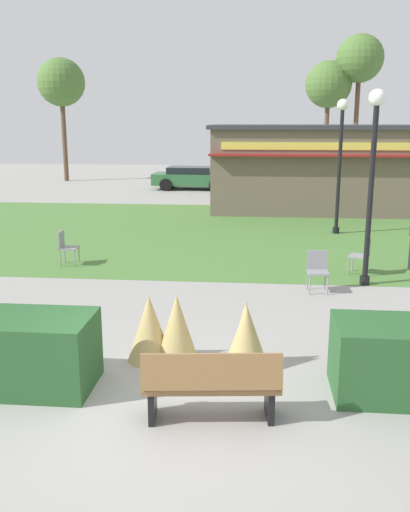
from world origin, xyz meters
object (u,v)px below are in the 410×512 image
Objects in this scene: lamppost_mid at (373,165)px; parked_car_center_slot at (288,178)px; tree_right_bg at (61,83)px; cafe_chair_west at (363,253)px; cafe_chair_east at (317,268)px; lamppost_far at (340,151)px; food_kiosk at (315,168)px; tree_left_bg at (328,85)px; cafe_chair_center at (66,245)px; parked_car_west_slot at (192,177)px; park_bench at (211,385)px; tree_center_bg at (360,60)px.

parked_car_center_slot is at bearing 92.89° from lamppost_mid.
tree_right_bg is (-13.26, 3.60, 5.10)m from parked_car_center_slot.
tree_right_bg is at bearing 125.05° from cafe_chair_west.
cafe_chair_east is at bearing -129.46° from cafe_chair_west.
lamppost_far reaches higher than cafe_chair_east.
cafe_chair_east is at bearing -94.84° from food_kiosk.
tree_left_bg is at bearing 81.64° from food_kiosk.
lamppost_far is at bearing -46.78° from tree_right_bg.
cafe_chair_center is at bearing 178.27° from cafe_chair_west.
cafe_chair_center is 0.21× the size of parked_car_west_slot.
lamppost_mid reaches higher than park_bench.
tree_right_bg is (-15.83, -2.33, 0.07)m from tree_left_bg.
park_bench is 7.78m from cafe_chair_west.
parked_car_west_slot is 0.50× the size of tree_center_bg.
tree_center_bg is at bearing 79.28° from lamppost_far.
tree_left_bg is at bearing 81.09° from park_bench.
tree_right_bg is (-14.23, 20.29, 5.21)m from cafe_chair_west.
food_kiosk is at bearing 91.36° from cafe_chair_west.
park_bench reaches higher than cafe_chair_east.
lamppost_far is 0.50× the size of food_kiosk.
tree_center_bg is (3.30, 22.25, 6.55)m from cafe_chair_west.
lamppost_mid is 0.50× the size of food_kiosk.
tree_right_bg is (-13.99, 10.15, 4.01)m from food_kiosk.
tree_center_bg is (1.70, -0.37, 1.41)m from tree_left_bg.
park_bench is 30.08m from tree_right_bg.
park_bench is 1.96× the size of cafe_chair_east.
lamppost_mid is at bearing 64.53° from park_bench.
cafe_chair_east is 18.82m from parked_car_west_slot.
parked_car_west_slot is at bearing 117.79° from lamppost_far.
lamppost_mid reaches higher than food_kiosk.
tree_left_bg is 16.00m from tree_right_bg.
lamppost_mid is (2.98, 6.27, 2.21)m from park_bench.
lamppost_mid is at bearing -98.33° from tree_center_bg.
tree_left_bg reaches higher than lamppost_far.
tree_right_bg reaches higher than parked_car_west_slot.
tree_center_bg is at bearing 30.69° from parked_car_west_slot.
tree_left_bg reaches higher than park_bench.
cafe_chair_west is 23.43m from tree_center_bg.
cafe_chair_west is at bearing 50.54° from cafe_chair_east.
tree_left_bg reaches higher than cafe_chair_east.
lamppost_far is 0.50× the size of tree_center_bg.
lamppost_far is at bearing -84.95° from parked_car_center_slot.
parked_car_west_slot is 5.09m from parked_car_center_slot.
tree_center_bg reaches higher than lamppost_far.
tree_center_bg is (4.52, 23.74, 6.55)m from cafe_chair_east.
parked_car_west_slot is at bearing 108.78° from lamppost_mid.
tree_right_bg is (-6.80, 20.06, 5.21)m from cafe_chair_center.
tree_left_bg is (7.66, 5.92, 5.02)m from parked_car_west_slot.
parked_car_west_slot is at bearing 179.98° from parked_car_center_slot.
parked_car_center_slot reaches higher than cafe_chair_center.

